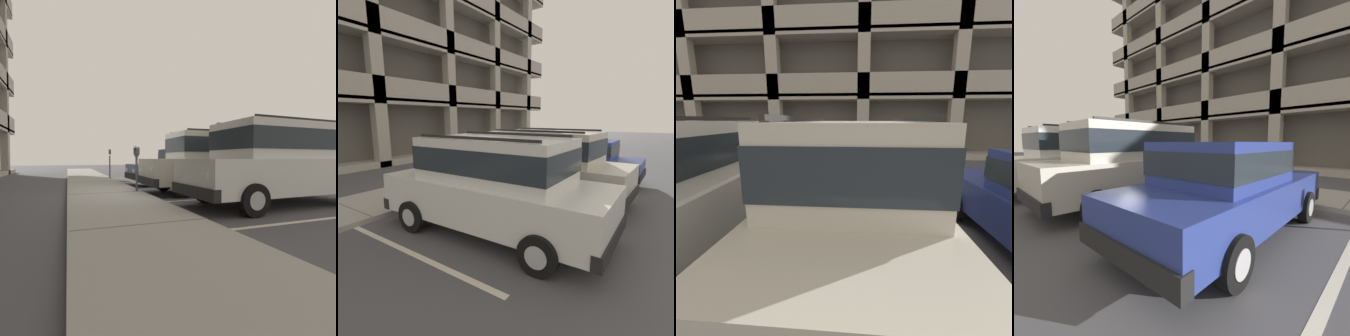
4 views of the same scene
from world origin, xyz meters
The scene contains 8 objects.
ground_plane centered at (0.00, 0.00, -0.05)m, with size 80.00×80.00×0.10m.
sidewalk centered at (0.00, 1.30, 0.06)m, with size 40.00×2.20×0.12m.
parking_stall_lines centered at (1.46, -1.40, 0.00)m, with size 11.79×4.80×0.01m.
silver_suv centered at (-0.14, -2.24, 1.09)m, with size 2.05×4.80×2.03m.
red_sedan centered at (-2.83, -2.43, 1.09)m, with size 2.12×4.84×2.03m.
dark_hatchback centered at (2.77, -2.34, 0.82)m, with size 1.92×4.52×1.54m.
parking_meter_near centered at (0.17, 0.35, 1.18)m, with size 0.35×0.12×1.42m.
parking_meter_far centered at (6.00, 0.31, 1.12)m, with size 0.15×0.12×1.52m.
Camera 2 is at (-6.93, -5.54, 2.36)m, focal length 28.00 mm.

